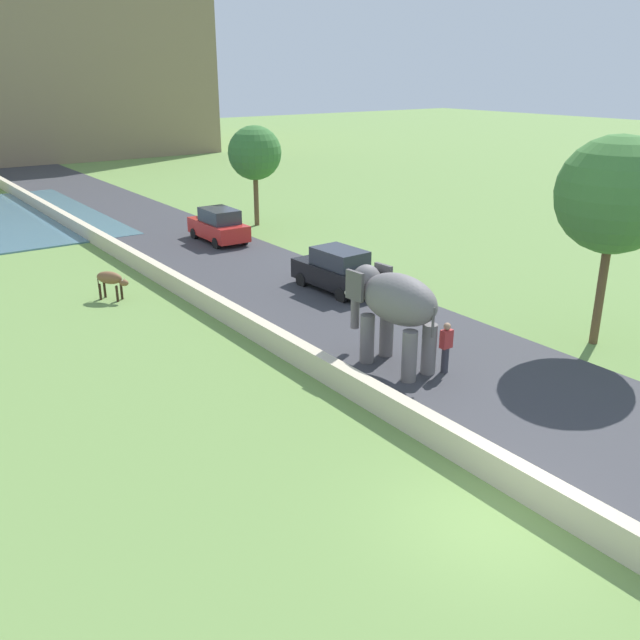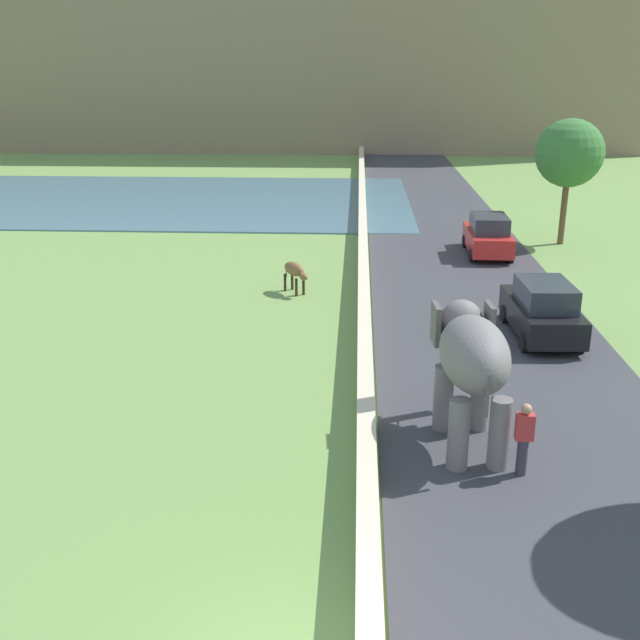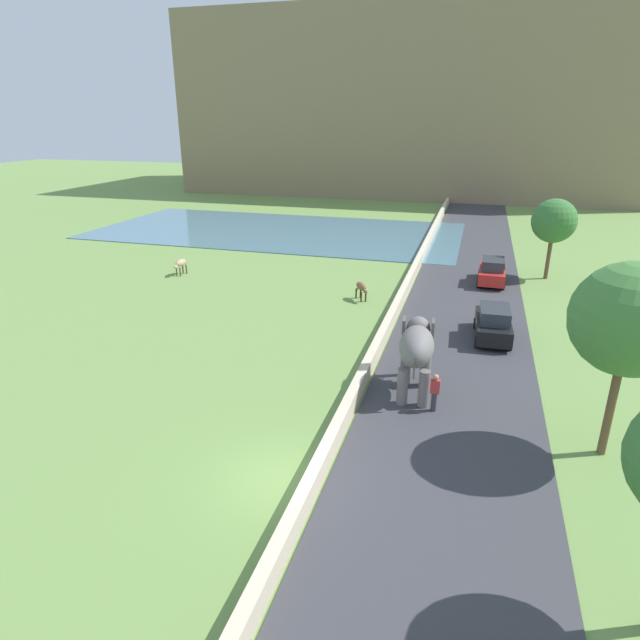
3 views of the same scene
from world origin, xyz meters
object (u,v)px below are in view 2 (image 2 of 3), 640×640
Objects in this scene: car_black at (542,310)px; car_red at (488,236)px; person_beside_elephant at (524,438)px; cow_brown at (295,271)px; elephant at (471,359)px.

car_red is at bearing 90.02° from car_black.
person_beside_elephant reaches higher than cow_brown.
car_red is 0.99× the size of car_black.
elephant is 0.86× the size of car_black.
car_red is at bearing 79.59° from elephant.
person_beside_elephant is 13.80m from cow_brown.
car_black is (0.00, -10.27, 0.00)m from car_red.
person_beside_elephant is 0.40× the size of car_black.
cow_brown is at bearing -142.83° from car_red.
elephant reaches higher than person_beside_elephant.
person_beside_elephant is 0.40× the size of car_red.
elephant is 0.87× the size of car_red.
car_red is at bearing 37.17° from cow_brown.
car_black is at bearing -89.98° from car_red.
person_beside_elephant is 8.58m from car_black.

